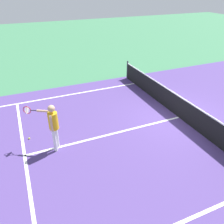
{
  "coord_description": "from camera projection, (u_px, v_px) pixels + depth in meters",
  "views": [
    {
      "loc": [
        6.64,
        -6.02,
        5.14
      ],
      "look_at": [
        0.03,
        -3.18,
        1.0
      ],
      "focal_mm": 36.52,
      "sensor_mm": 36.0,
      "label": 1
    }
  ],
  "objects": [
    {
      "name": "ground_plane",
      "position": [
        179.0,
        117.0,
        9.91
      ],
      "size": [
        60.0,
        60.0,
        0.0
      ],
      "primitive_type": "plane",
      "color": "#38724C"
    },
    {
      "name": "court_surface_inbounds",
      "position": [
        179.0,
        117.0,
        9.91
      ],
      "size": [
        10.62,
        24.4,
        0.0
      ],
      "primitive_type": "cube",
      "color": "#4C387A",
      "rests_on": "ground_plane"
    },
    {
      "name": "player_near",
      "position": [
        53.0,
        123.0,
        7.52
      ],
      "size": [
        0.91,
        1.01,
        1.74
      ],
      "color": "white",
      "rests_on": "ground_plane"
    },
    {
      "name": "line_center_service",
      "position": [
        111.0,
        134.0,
        8.81
      ],
      "size": [
        0.1,
        6.4,
        0.01
      ],
      "primitive_type": "cube",
      "color": "white",
      "rests_on": "ground_plane"
    },
    {
      "name": "line_service_near",
      "position": [
        25.0,
        156.0,
        7.72
      ],
      "size": [
        8.22,
        0.1,
        0.01
      ],
      "primitive_type": "cube",
      "color": "white",
      "rests_on": "ground_plane"
    },
    {
      "name": "net",
      "position": [
        180.0,
        107.0,
        9.66
      ],
      "size": [
        10.15,
        0.09,
        1.07
      ],
      "color": "#33383D",
      "rests_on": "ground_plane"
    },
    {
      "name": "line_sideline_left",
      "position": [
        27.0,
        102.0,
        11.15
      ],
      "size": [
        0.1,
        11.89,
        0.01
      ],
      "primitive_type": "cube",
      "color": "white",
      "rests_on": "ground_plane"
    },
    {
      "name": "tennis_ball_mid_court",
      "position": [
        29.0,
        138.0,
        8.53
      ],
      "size": [
        0.07,
        0.07,
        0.07
      ],
      "primitive_type": "sphere",
      "color": "#CCE033",
      "rests_on": "ground_plane"
    }
  ]
}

